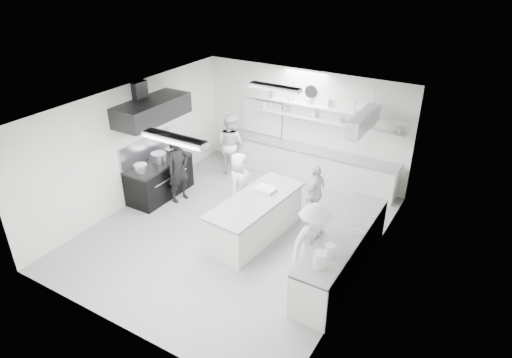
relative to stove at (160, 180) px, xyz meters
The scene contains 27 objects.
floor 2.67m from the stove, ahead, with size 6.00×7.00×0.02m, color gray.
ceiling 3.67m from the stove, ahead, with size 6.00×7.00×0.02m, color white.
wall_back 4.18m from the stove, 50.01° to the left, with size 6.00×0.04×3.00m, color silver.
wall_front 4.80m from the stove, 56.31° to the right, with size 6.00×0.04×3.00m, color silver.
wall_left 1.19m from the stove, 135.00° to the right, with size 0.04×7.00×3.00m, color silver.
wall_right 5.71m from the stove, ahead, with size 0.04×7.00×3.00m, color silver.
stove is the anchor object (origin of this frame).
exhaust_hood 1.90m from the stove, 90.00° to the right, with size 0.85×2.00×0.50m, color black.
back_counter 4.03m from the stove, 43.99° to the left, with size 5.00×0.60×0.92m, color silver.
shelf_lower 4.63m from the stove, 41.99° to the left, with size 4.20×0.26×0.04m, color silver.
shelf_upper 4.74m from the stove, 41.99° to the left, with size 4.20×0.26×0.04m, color silver.
pass_through_window 3.49m from the stove, 67.12° to the left, with size 1.30×0.04×1.00m, color black.
wall_clock 4.60m from the stove, 47.54° to the left, with size 0.32×0.32×0.05m, color silver.
right_counter 5.28m from the stove, ahead, with size 0.74×3.30×0.94m, color silver.
pot_rack 5.35m from the stove, 23.50° to the left, with size 0.30×1.60×0.40m, color #ADB0B6.
light_fixture_front 4.22m from the stove, 40.24° to the right, with size 1.30×0.25×0.10m, color silver.
light_fixture_rear 3.86m from the stove, 28.30° to the left, with size 1.30×0.25×0.10m, color silver.
prep_island 3.12m from the stove, ahead, with size 0.92×2.46×0.91m, color silver.
stove_pot 0.60m from the stove, 90.00° to the left, with size 0.39×0.39×0.28m, color #ADB0B6.
cook_stove 0.73m from the stove, ahead, with size 0.63×0.41×1.73m, color black.
cook_back 2.29m from the stove, 68.04° to the left, with size 0.85×0.67×1.76m, color silver.
cook_island_left 2.26m from the stove, 10.57° to the left, with size 0.75×0.49×1.54m, color silver.
cook_island_right 4.08m from the stove, 14.12° to the left, with size 0.85×0.35×1.44m, color silver.
cook_right 4.92m from the stove, 12.02° to the right, with size 1.08×0.62×1.68m, color silver.
bowl_island_a 3.19m from the stove, ahead, with size 0.27×0.27×0.07m, color #ADB0B6.
bowl_island_b 3.39m from the stove, ahead, with size 0.21×0.21×0.06m, color silver.
bowl_right 5.51m from the stove, ahead, with size 0.23×0.23×0.06m, color silver.
Camera 1 is at (4.87, -7.26, 5.92)m, focal length 31.71 mm.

